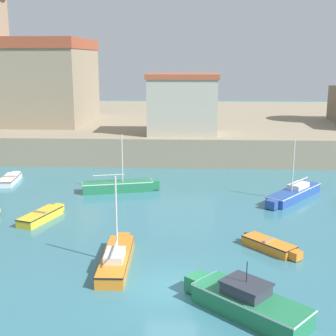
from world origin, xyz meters
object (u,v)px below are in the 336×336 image
(dinghy_white_2, at_px, (10,179))
(motorboat_green_4, at_px, (247,301))
(dinghy_yellow_3, at_px, (41,216))
(sailboat_blue_8, at_px, (294,193))
(church, at_px, (42,76))
(dinghy_orange_7, at_px, (270,245))
(sailboat_orange_5, at_px, (116,258))
(sailboat_green_6, at_px, (119,186))
(harbor_shed_near_wharf, at_px, (182,104))

(dinghy_white_2, xyz_separation_m, motorboat_green_4, (17.70, -20.12, 0.26))
(dinghy_yellow_3, xyz_separation_m, sailboat_blue_8, (17.46, 5.56, 0.13))
(motorboat_green_4, height_order, sailboat_blue_8, sailboat_blue_8)
(church, bearing_deg, dinghy_orange_7, -55.01)
(sailboat_orange_5, distance_m, sailboat_blue_8, 16.70)
(sailboat_blue_8, bearing_deg, dinghy_orange_7, -108.82)
(sailboat_green_6, relative_size, sailboat_blue_8, 1.03)
(church, distance_m, harbor_shed_near_wharf, 19.26)
(sailboat_orange_5, distance_m, harbor_shed_near_wharf, 25.71)
(dinghy_yellow_3, height_order, harbor_shed_near_wharf, harbor_shed_near_wharf)
(motorboat_green_4, relative_size, sailboat_blue_8, 0.87)
(motorboat_green_4, xyz_separation_m, dinghy_orange_7, (2.07, 6.64, -0.25))
(dinghy_white_2, relative_size, church, 0.26)
(dinghy_orange_7, xyz_separation_m, harbor_shed_near_wharf, (-5.29, 22.65, 5.54))
(dinghy_orange_7, bearing_deg, sailboat_green_6, 131.89)
(dinghy_yellow_3, distance_m, harbor_shed_near_wharf, 21.15)
(sailboat_orange_5, height_order, church, church)
(sailboat_green_6, bearing_deg, dinghy_yellow_3, -120.28)
(dinghy_yellow_3, height_order, church, church)
(dinghy_white_2, bearing_deg, church, 97.50)
(motorboat_green_4, height_order, church, church)
(sailboat_orange_5, bearing_deg, dinghy_orange_7, 15.79)
(dinghy_orange_7, distance_m, church, 39.44)
(sailboat_blue_8, xyz_separation_m, harbor_shed_near_wharf, (-8.63, 12.85, 5.39))
(sailboat_orange_5, height_order, harbor_shed_near_wharf, harbor_shed_near_wharf)
(dinghy_white_2, distance_m, dinghy_orange_7, 23.92)
(dinghy_white_2, height_order, sailboat_blue_8, sailboat_blue_8)
(dinghy_white_2, distance_m, motorboat_green_4, 26.80)
(sailboat_orange_5, bearing_deg, sailboat_green_6, 97.96)
(sailboat_green_6, xyz_separation_m, dinghy_orange_7, (10.05, -11.21, -0.16))
(sailboat_blue_8, bearing_deg, motorboat_green_4, -108.22)
(sailboat_blue_8, distance_m, harbor_shed_near_wharf, 16.40)
(dinghy_white_2, height_order, sailboat_orange_5, sailboat_orange_5)
(dinghy_orange_7, bearing_deg, sailboat_blue_8, 71.18)
(dinghy_orange_7, bearing_deg, church, 124.99)
(dinghy_orange_7, xyz_separation_m, church, (-22.16, 31.65, 7.91))
(motorboat_green_4, bearing_deg, sailboat_blue_8, 71.78)
(sailboat_blue_8, height_order, church, church)
(dinghy_white_2, distance_m, dinghy_yellow_3, 10.82)
(dinghy_white_2, xyz_separation_m, sailboat_orange_5, (11.60, -15.78, 0.12))
(dinghy_orange_7, relative_size, harbor_shed_near_wharf, 0.45)
(motorboat_green_4, bearing_deg, sailboat_orange_5, 144.56)
(sailboat_orange_5, bearing_deg, church, 112.40)
(church, bearing_deg, sailboat_blue_8, -40.60)
(dinghy_white_2, bearing_deg, sailboat_orange_5, -53.68)
(dinghy_yellow_3, distance_m, church, 29.63)
(church, height_order, harbor_shed_near_wharf, church)
(dinghy_white_2, distance_m, harbor_shed_near_wharf, 18.02)
(dinghy_yellow_3, distance_m, dinghy_orange_7, 14.75)
(dinghy_orange_7, relative_size, sailboat_blue_8, 0.53)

